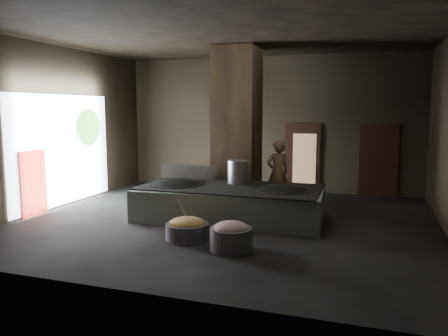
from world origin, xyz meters
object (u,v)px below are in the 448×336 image
(wok_right, at_px, (284,193))
(veg_basin, at_px, (187,231))
(stock_pot, at_px, (238,172))
(wok_left, at_px, (176,187))
(meat_basin, at_px, (231,239))
(hearth_platform, at_px, (230,203))
(cook, at_px, (278,173))

(wok_right, distance_m, veg_basin, 2.66)
(stock_pot, bearing_deg, wok_right, -21.04)
(wok_left, bearing_deg, stock_pot, 21.80)
(veg_basin, height_order, meat_basin, meat_basin)
(wok_right, bearing_deg, hearth_platform, -177.88)
(veg_basin, bearing_deg, hearth_platform, 79.79)
(hearth_platform, height_order, veg_basin, hearth_platform)
(wok_left, relative_size, veg_basin, 1.56)
(stock_pot, relative_size, meat_basin, 0.71)
(hearth_platform, relative_size, wok_right, 3.41)
(hearth_platform, xyz_separation_m, wok_left, (-1.45, -0.05, 0.35))
(wok_left, xyz_separation_m, veg_basin, (1.10, -1.87, -0.58))
(veg_basin, bearing_deg, meat_basin, -21.06)
(wok_right, distance_m, meat_basin, 2.52)
(wok_left, relative_size, cook, 0.77)
(cook, bearing_deg, wok_left, 7.60)
(wok_right, relative_size, cook, 0.72)
(hearth_platform, xyz_separation_m, stock_pot, (0.05, 0.55, 0.73))
(wok_right, bearing_deg, cook, 105.70)
(wok_right, xyz_separation_m, meat_basin, (-0.57, -2.40, -0.52))
(wok_left, relative_size, meat_basin, 1.73)
(cook, relative_size, veg_basin, 2.02)
(cook, xyz_separation_m, meat_basin, (-0.01, -4.39, -0.70))
(wok_left, distance_m, wok_right, 2.80)
(cook, relative_size, meat_basin, 2.24)
(wok_left, height_order, veg_basin, wok_left)
(wok_right, distance_m, cook, 2.08)
(cook, xyz_separation_m, veg_basin, (-1.13, -3.96, -0.76))
(wok_right, bearing_deg, veg_basin, -130.77)
(veg_basin, bearing_deg, stock_pot, 80.90)
(wok_left, bearing_deg, meat_basin, -45.91)
(wok_left, relative_size, stock_pot, 2.42)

